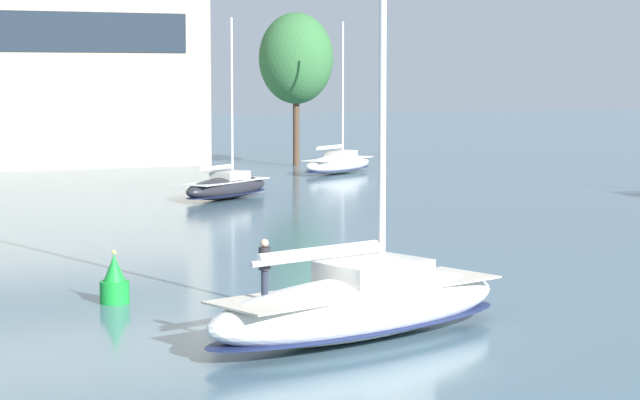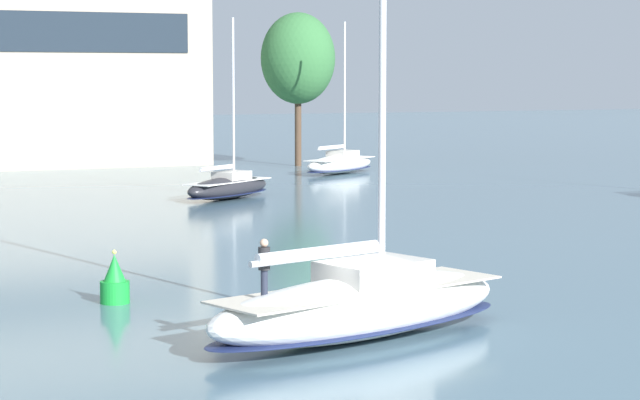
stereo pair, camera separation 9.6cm
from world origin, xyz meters
TOP-DOWN VIEW (x-y plane):
  - ground_plane at (0.00, 0.00)m, footprint 400.00×400.00m
  - tree_shore_left at (25.40, 66.26)m, footprint 6.42×6.42m
  - sailboat_main at (0.03, 0.01)m, footprint 11.70×6.36m
  - sailboat_moored_mid_channel at (10.37, 41.58)m, footprint 8.11×6.87m
  - sailboat_moored_far_slip at (25.34, 57.33)m, footprint 8.69×6.91m
  - channel_buoy at (-5.33, 8.62)m, footprint 1.02×1.02m

SIDE VIEW (x-z plane):
  - ground_plane at x=0.00m, z-range 0.00..0.00m
  - channel_buoy at x=-5.33m, z-range -0.20..1.67m
  - sailboat_moored_mid_channel at x=10.37m, z-range -4.97..6.53m
  - sailboat_moored_far_slip at x=25.34m, z-range -5.23..6.87m
  - sailboat_main at x=0.03m, z-range -6.69..8.79m
  - tree_shore_left at x=25.40m, z-range 2.64..15.85m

